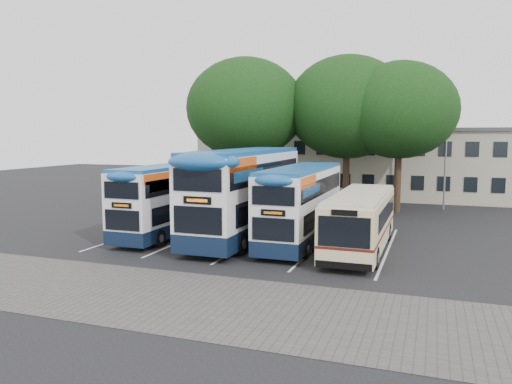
{
  "coord_description": "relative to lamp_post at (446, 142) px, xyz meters",
  "views": [
    {
      "loc": [
        5.25,
        -19.78,
        5.63
      ],
      "look_at": [
        -3.64,
        5.0,
        2.6
      ],
      "focal_mm": 35.0,
      "sensor_mm": 36.0,
      "label": 1
    }
  ],
  "objects": [
    {
      "name": "ground",
      "position": [
        -6.0,
        -19.97,
        -5.08
      ],
      "size": [
        120.0,
        120.0,
        0.0
      ],
      "primitive_type": "plane",
      "color": "black",
      "rests_on": "ground"
    },
    {
      "name": "paving_strip",
      "position": [
        -8.0,
        -24.97,
        -5.08
      ],
      "size": [
        40.0,
        6.0,
        0.01
      ],
      "primitive_type": "cube",
      "color": "#595654",
      "rests_on": "ground"
    },
    {
      "name": "bay_lines",
      "position": [
        -9.75,
        -14.97,
        -5.08
      ],
      "size": [
        14.12,
        11.0,
        0.01
      ],
      "color": "silver",
      "rests_on": "ground"
    },
    {
      "name": "depot_building",
      "position": [
        -6.0,
        7.02,
        -1.93
      ],
      "size": [
        32.4,
        8.4,
        6.2
      ],
      "color": "#B3AD90",
      "rests_on": "ground"
    },
    {
      "name": "lamp_post",
      "position": [
        0.0,
        0.0,
        0.0
      ],
      "size": [
        0.25,
        1.05,
        9.06
      ],
      "color": "gray",
      "rests_on": "ground"
    },
    {
      "name": "tree_left",
      "position": [
        -14.74,
        -3.17,
        2.58
      ],
      "size": [
        9.18,
        9.18,
        11.57
      ],
      "color": "black",
      "rests_on": "ground"
    },
    {
      "name": "tree_mid",
      "position": [
        -7.13,
        -1.51,
        2.61
      ],
      "size": [
        9.14,
        9.14,
        11.59
      ],
      "color": "black",
      "rests_on": "ground"
    },
    {
      "name": "tree_right",
      "position": [
        -3.24,
        -2.33,
        2.29
      ],
      "size": [
        8.18,
        8.18,
        10.86
      ],
      "color": "black",
      "rests_on": "ground"
    },
    {
      "name": "bus_dd_left",
      "position": [
        -14.7,
        -15.05,
        -2.9
      ],
      "size": [
        2.31,
        9.5,
        3.96
      ],
      "color": "#0E1C35",
      "rests_on": "ground"
    },
    {
      "name": "bus_dd_mid",
      "position": [
        -10.39,
        -14.6,
        -2.42
      ],
      "size": [
        2.81,
        11.6,
        4.84
      ],
      "color": "#0E1C35",
      "rests_on": "ground"
    },
    {
      "name": "bus_dd_right",
      "position": [
        -7.18,
        -14.85,
        -2.89
      ],
      "size": [
        2.32,
        9.58,
        3.99
      ],
      "color": "#0E1C35",
      "rests_on": "ground"
    },
    {
      "name": "bus_single",
      "position": [
        -4.04,
        -15.44,
        -3.48
      ],
      "size": [
        2.42,
        9.5,
        2.83
      ],
      "color": "beige",
      "rests_on": "ground"
    }
  ]
}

